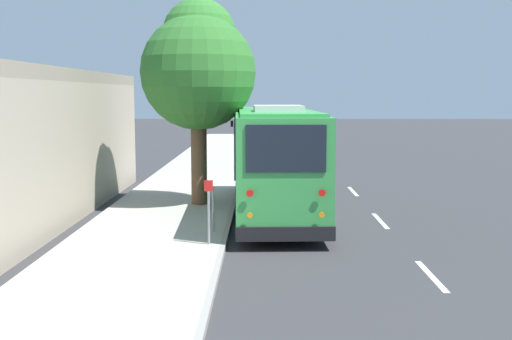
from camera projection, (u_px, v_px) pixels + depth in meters
ground_plane at (284, 218)px, 20.27m from camera, size 160.00×160.00×0.00m
sidewalk_slab at (165, 215)px, 20.30m from camera, size 80.00×4.06×0.15m
curb_strip at (231, 215)px, 20.28m from camera, size 80.00×0.14×0.15m
shuttle_bus at (274, 156)px, 20.39m from camera, size 9.82×3.05×3.56m
parked_sedan_black at (267, 158)px, 32.89m from camera, size 4.71×2.05×1.30m
parked_sedan_tan at (267, 147)px, 39.87m from camera, size 4.51×1.79×1.31m
parked_sedan_navy at (262, 139)px, 46.42m from camera, size 4.37×1.89×1.30m
street_tree at (198, 65)px, 21.50m from camera, size 3.86×3.86×6.97m
sign_post_near at (209, 211)px, 15.94m from camera, size 0.06×0.22×1.62m
sign_post_far at (213, 209)px, 17.42m from camera, size 0.06×0.06×1.24m
lane_stripe_behind at (431, 276)px, 13.78m from camera, size 2.40×0.14×0.01m
lane_stripe_mid at (380, 221)px, 19.74m from camera, size 2.40×0.14×0.01m
lane_stripe_ahead at (353, 191)px, 25.69m from camera, size 2.40×0.14×0.01m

